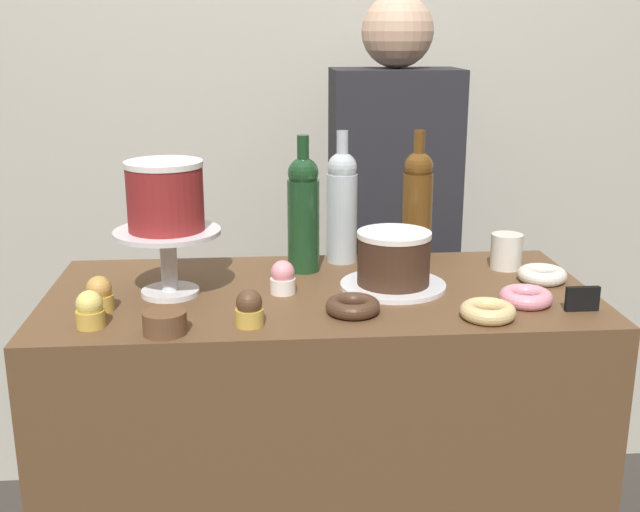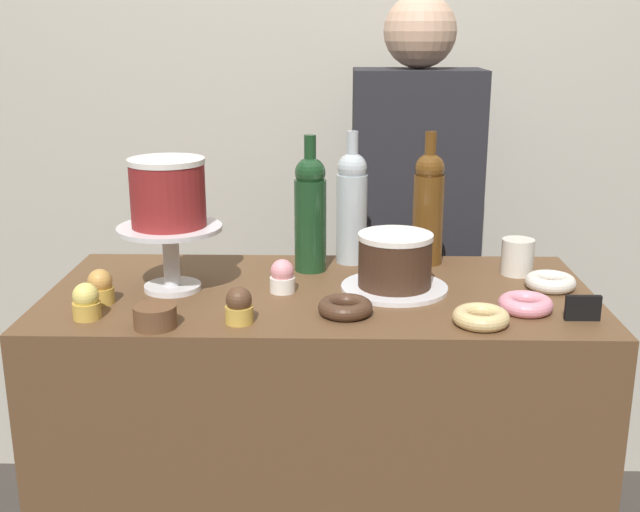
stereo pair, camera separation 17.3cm
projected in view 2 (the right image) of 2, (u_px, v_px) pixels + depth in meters
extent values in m
cube|color=#BCB7A8|center=(326.00, 97.00, 2.49)|extent=(6.00, 0.05, 2.60)
cube|color=brown|center=(320.00, 478.00, 1.89)|extent=(1.20, 0.57, 0.95)
cylinder|color=silver|center=(173.00, 286.00, 1.77)|extent=(0.13, 0.13, 0.01)
cylinder|color=silver|center=(172.00, 257.00, 1.75)|extent=(0.04, 0.04, 0.12)
cylinder|color=silver|center=(170.00, 228.00, 1.73)|extent=(0.23, 0.23, 0.01)
cylinder|color=maroon|center=(168.00, 195.00, 1.71)|extent=(0.16, 0.16, 0.14)
cylinder|color=white|center=(166.00, 161.00, 1.69)|extent=(0.16, 0.16, 0.01)
cylinder|color=white|center=(394.00, 288.00, 1.76)|extent=(0.24, 0.24, 0.01)
cylinder|color=#3D2619|center=(395.00, 263.00, 1.74)|extent=(0.16, 0.16, 0.11)
cylinder|color=white|center=(396.00, 236.00, 1.73)|extent=(0.17, 0.17, 0.01)
cylinder|color=#193D1E|center=(310.00, 226.00, 1.88)|extent=(0.08, 0.08, 0.22)
sphere|color=#193D1E|center=(310.00, 173.00, 1.84)|extent=(0.07, 0.07, 0.07)
cylinder|color=#193D1E|center=(310.00, 151.00, 1.83)|extent=(0.03, 0.03, 0.08)
cylinder|color=#5B3814|center=(428.00, 220.00, 1.94)|extent=(0.08, 0.08, 0.22)
sphere|color=#5B3814|center=(430.00, 168.00, 1.90)|extent=(0.07, 0.07, 0.07)
cylinder|color=#5B3814|center=(431.00, 147.00, 1.89)|extent=(0.03, 0.03, 0.08)
cylinder|color=#B2BCC1|center=(352.00, 219.00, 1.94)|extent=(0.08, 0.08, 0.22)
sphere|color=#B2BCC1|center=(352.00, 168.00, 1.91)|extent=(0.07, 0.07, 0.07)
cylinder|color=#B2BCC1|center=(352.00, 147.00, 1.90)|extent=(0.03, 0.03, 0.08)
cylinder|color=gold|center=(239.00, 314.00, 1.56)|extent=(0.06, 0.06, 0.03)
sphere|color=brown|center=(239.00, 300.00, 1.55)|extent=(0.05, 0.05, 0.05)
cylinder|color=white|center=(282.00, 284.00, 1.74)|extent=(0.06, 0.06, 0.03)
sphere|color=pink|center=(282.00, 271.00, 1.74)|extent=(0.05, 0.05, 0.05)
cylinder|color=gold|center=(87.00, 310.00, 1.58)|extent=(0.06, 0.06, 0.03)
sphere|color=#EFDB6B|center=(86.00, 296.00, 1.58)|extent=(0.05, 0.05, 0.05)
cylinder|color=gold|center=(101.00, 295.00, 1.67)|extent=(0.06, 0.06, 0.03)
sphere|color=#CC9347|center=(100.00, 281.00, 1.67)|extent=(0.05, 0.05, 0.05)
torus|color=pink|center=(525.00, 304.00, 1.62)|extent=(0.11, 0.11, 0.03)
torus|color=#472D1E|center=(345.00, 307.00, 1.61)|extent=(0.11, 0.11, 0.03)
torus|color=#E0C17F|center=(481.00, 317.00, 1.55)|extent=(0.11, 0.11, 0.03)
torus|color=silver|center=(550.00, 282.00, 1.77)|extent=(0.11, 0.11, 0.03)
cylinder|color=brown|center=(156.00, 324.00, 1.54)|extent=(0.08, 0.08, 0.01)
cylinder|color=brown|center=(155.00, 319.00, 1.54)|extent=(0.08, 0.08, 0.01)
cylinder|color=brown|center=(155.00, 314.00, 1.54)|extent=(0.08, 0.08, 0.01)
cylinder|color=brown|center=(155.00, 308.00, 1.53)|extent=(0.08, 0.08, 0.01)
cube|color=black|center=(583.00, 308.00, 1.57)|extent=(0.07, 0.01, 0.05)
cylinder|color=silver|center=(517.00, 257.00, 1.87)|extent=(0.08, 0.08, 0.08)
cube|color=black|center=(408.00, 392.00, 2.44)|extent=(0.28, 0.18, 0.85)
cube|color=#232328|center=(416.00, 168.00, 2.25)|extent=(0.36, 0.22, 0.55)
sphere|color=tan|center=(420.00, 31.00, 2.15)|extent=(0.20, 0.20, 0.20)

